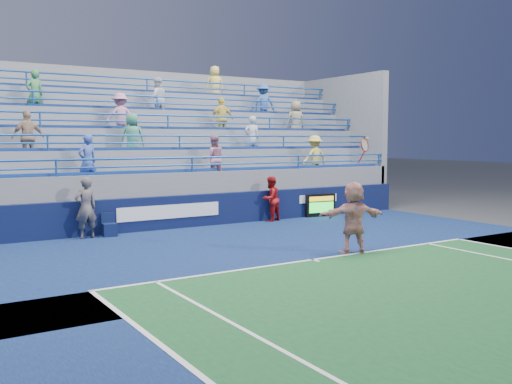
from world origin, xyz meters
TOP-DOWN VIEW (x-y plane):
  - ground at (0.00, 0.00)m, footprint 120.00×120.00m
  - sponsor_wall at (0.00, 6.50)m, footprint 18.00×0.32m
  - bleacher_stand at (0.00, 10.27)m, footprint 18.00×5.60m
  - serve_speed_board at (5.19, 6.19)m, footprint 1.28×0.26m
  - judge_chair at (-3.12, 6.09)m, footprint 0.44×0.44m
  - tennis_player at (1.43, 0.15)m, footprint 1.83×1.14m
  - line_judge at (-3.82, 6.08)m, footprint 0.73×0.54m
  - ball_girl at (2.89, 6.19)m, footprint 0.95×0.84m

SIDE VIEW (x-z plane):
  - ground at x=0.00m, z-range 0.00..0.00m
  - judge_chair at x=-3.12m, z-range -0.13..0.60m
  - serve_speed_board at x=5.19m, z-range 0.00..0.89m
  - sponsor_wall at x=0.00m, z-range 0.00..1.10m
  - ball_girl at x=2.89m, z-range 0.00..1.63m
  - line_judge at x=-3.82m, z-range 0.00..1.86m
  - tennis_player at x=1.43m, z-range -0.56..2.46m
  - bleacher_stand at x=0.00m, z-range -1.52..4.61m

